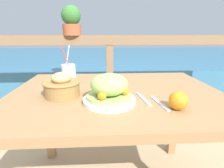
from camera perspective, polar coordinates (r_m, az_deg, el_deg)
The scene contains 10 objects.
patio_table at distance 1.02m, azimuth 1.39°, elevation -7.02°, with size 1.17×0.89×0.72m.
railing_fence at distance 1.82m, azimuth -0.76°, elevation 7.74°, with size 2.80×0.08×1.01m.
sea_backdrop at distance 4.37m, azimuth -2.16°, elevation 6.18°, with size 12.00×4.00×0.53m.
salad_plate at distance 0.81m, azimuth -0.92°, elevation -2.04°, with size 0.25×0.25×0.14m.
drink_glass at distance 1.11m, azimuth -13.89°, elevation 2.89°, with size 0.09×0.09×0.25m.
bread_basket at distance 0.93m, azimuth -16.04°, elevation -0.70°, with size 0.19×0.19×0.13m.
potted_plant at distance 1.82m, azimuth -13.13°, elevation 19.60°, with size 0.19×0.19×0.28m.
fork at distance 0.88m, azimuth 10.14°, elevation -4.71°, with size 0.04×0.18×0.00m.
knife at distance 0.84m, azimuth 15.14°, elevation -5.97°, with size 0.04×0.18×0.00m.
orange_near_basket at distance 0.79m, azimuth 20.82°, elevation -5.10°, with size 0.08×0.08×0.08m.
Camera 1 is at (-0.08, -0.93, 1.04)m, focal length 28.00 mm.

